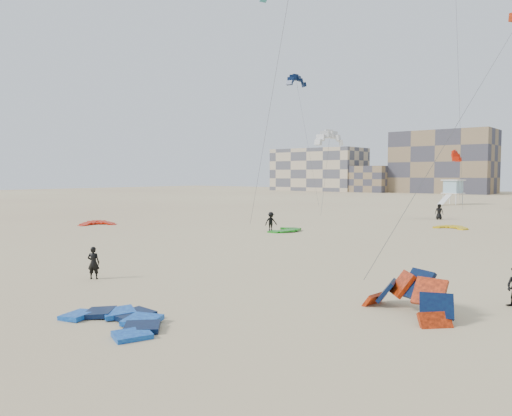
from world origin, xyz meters
The scene contains 16 objects.
ground centered at (0.00, 0.00, 0.00)m, with size 320.00×320.00×0.00m, color beige.
kite_ground_blue centered at (4.59, -3.52, 0.00)m, with size 4.02×4.20×0.52m, color blue, non-canonical shape.
kite_ground_orange centered at (12.20, 4.37, 0.00)m, with size 4.00×2.97×2.66m, color #F5390D, non-canonical shape.
kite_ground_red centered at (-26.96, 16.54, 0.00)m, with size 3.47×3.64×0.75m, color #D90600, non-canonical shape.
kite_ground_green centered at (-8.03, 24.45, 0.00)m, with size 3.78×4.00×0.44m, color #1F921F, non-canonical shape.
kite_ground_yellow centered at (3.56, 36.57, 0.00)m, with size 3.01×3.15×0.47m, color yellow, non-canonical shape.
kitesurfer_main centered at (-2.84, 0.46, 0.84)m, with size 0.61×0.40×1.68m, color black.
kitesurfer_c centered at (-8.85, 23.34, 0.92)m, with size 1.19×0.68×1.84m, color black.
kitesurfer_e centered at (-0.79, 45.88, 0.94)m, with size 0.92×0.60×1.89m, color black.
kite_fly_grey centered at (-9.89, 35.68, 9.36)m, with size 4.48×5.85×9.48m.
kite_fly_navy centered at (-22.97, 48.07, 19.14)m, with size 7.00×3.98×19.37m.
kite_fly_red centered at (-4.79, 64.67, 8.05)m, with size 4.18×6.80×8.31m.
lifeguard_tower_far centered at (-9.28, 77.84, 2.21)m, with size 3.67×6.39×4.47m.
condo_west_a centered at (-70.00, 130.00, 7.00)m, with size 30.00×15.00×14.00m, color #C1AD8D.
condo_west_b centered at (-30.00, 134.00, 9.00)m, with size 28.00×14.00×18.00m, color #816B4E.
condo_fill_left centered at (-50.00, 128.00, 4.00)m, with size 12.00×10.00×8.00m, color #816B4E.
Camera 1 is at (19.56, -13.94, 5.35)m, focal length 35.00 mm.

